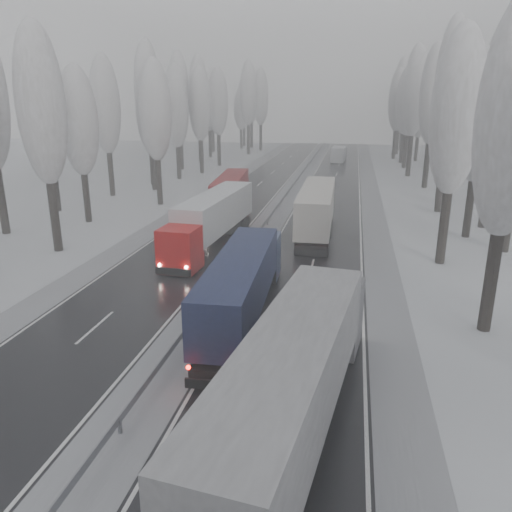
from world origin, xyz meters
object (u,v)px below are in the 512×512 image
(truck_blue_box, at_px, (244,280))
(truck_cream_box, at_px, (317,206))
(truck_red_white, at_px, (212,217))
(truck_grey_tarp, at_px, (298,369))
(box_truck_distant, at_px, (339,154))
(truck_red_red, at_px, (229,194))

(truck_blue_box, height_order, truck_cream_box, truck_cream_box)
(truck_red_white, bearing_deg, truck_grey_tarp, -63.55)
(truck_blue_box, bearing_deg, truck_grey_tarp, -68.95)
(truck_cream_box, bearing_deg, box_truck_distant, 88.93)
(truck_cream_box, height_order, truck_red_red, truck_cream_box)
(truck_red_white, bearing_deg, truck_red_red, 100.47)
(truck_red_white, bearing_deg, box_truck_distant, 85.94)
(truck_grey_tarp, height_order, truck_cream_box, truck_grey_tarp)
(truck_grey_tarp, bearing_deg, truck_red_white, 120.24)
(truck_red_red, bearing_deg, truck_grey_tarp, -77.88)
(truck_grey_tarp, xyz_separation_m, truck_cream_box, (-1.44, 28.36, -0.05))
(box_truck_distant, height_order, truck_red_white, truck_red_white)
(truck_blue_box, relative_size, truck_red_red, 0.99)
(truck_red_white, bearing_deg, truck_blue_box, -63.87)
(truck_cream_box, xyz_separation_m, truck_red_red, (-9.48, 5.76, -0.23))
(truck_cream_box, relative_size, truck_red_white, 1.03)
(truck_blue_box, distance_m, truck_cream_box, 19.25)
(truck_grey_tarp, relative_size, truck_cream_box, 1.03)
(truck_grey_tarp, relative_size, box_truck_distant, 2.20)
(box_truck_distant, relative_size, truck_red_white, 0.48)
(truck_red_red, bearing_deg, truck_cream_box, -36.90)
(truck_cream_box, bearing_deg, truck_blue_box, -98.55)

